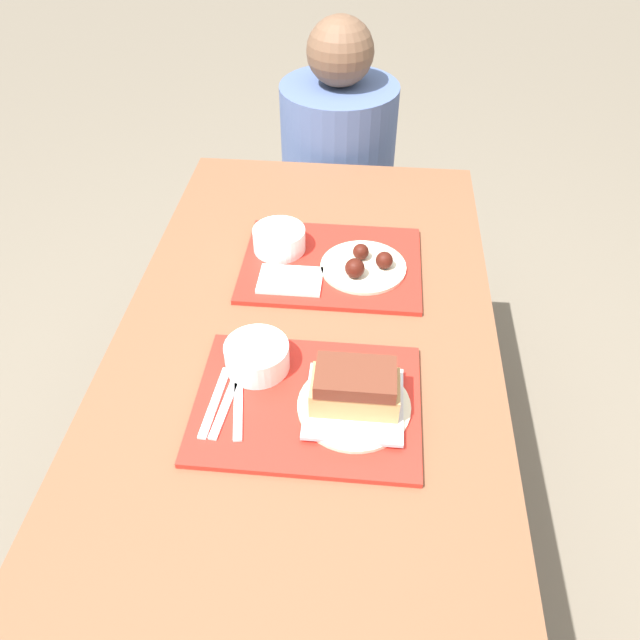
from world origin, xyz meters
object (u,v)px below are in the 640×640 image
(tray_far, at_px, (331,264))
(bowl_coleslaw_far, at_px, (279,238))
(tray_near, at_px, (307,403))
(person_seated_across, at_px, (340,143))
(bowl_coleslaw_near, at_px, (257,355))
(wings_plate_far, at_px, (364,265))
(brisket_sandwich_plate, at_px, (355,393))

(tray_far, distance_m, bowl_coleslaw_far, 0.14)
(tray_near, relative_size, person_seated_across, 0.63)
(person_seated_across, bearing_deg, tray_far, -87.59)
(tray_near, xyz_separation_m, tray_far, (0.01, 0.43, 0.00))
(bowl_coleslaw_near, height_order, bowl_coleslaw_far, same)
(bowl_coleslaw_far, xyz_separation_m, wings_plate_far, (0.21, -0.06, -0.02))
(wings_plate_far, bearing_deg, person_seated_across, 98.32)
(brisket_sandwich_plate, distance_m, person_seated_across, 1.16)
(bowl_coleslaw_far, height_order, wings_plate_far, bowl_coleslaw_far)
(person_seated_across, bearing_deg, wings_plate_far, -81.68)
(bowl_coleslaw_far, distance_m, wings_plate_far, 0.22)
(tray_near, relative_size, brisket_sandwich_plate, 2.00)
(tray_near, relative_size, bowl_coleslaw_near, 3.34)
(brisket_sandwich_plate, xyz_separation_m, bowl_coleslaw_far, (-0.21, 0.48, -0.01))
(tray_near, bearing_deg, person_seated_across, 91.00)
(bowl_coleslaw_near, height_order, brisket_sandwich_plate, brisket_sandwich_plate)
(brisket_sandwich_plate, height_order, bowl_coleslaw_far, brisket_sandwich_plate)
(tray_near, bearing_deg, wings_plate_far, 77.89)
(bowl_coleslaw_near, relative_size, bowl_coleslaw_far, 1.00)
(tray_near, bearing_deg, brisket_sandwich_plate, -4.31)
(tray_far, bearing_deg, bowl_coleslaw_near, -108.52)
(brisket_sandwich_plate, relative_size, wings_plate_far, 1.04)
(tray_far, xyz_separation_m, bowl_coleslaw_far, (-0.13, 0.04, 0.04))
(bowl_coleslaw_near, xyz_separation_m, wings_plate_far, (0.20, 0.33, -0.02))
(brisket_sandwich_plate, bearing_deg, bowl_coleslaw_far, 113.41)
(brisket_sandwich_plate, relative_size, bowl_coleslaw_far, 1.67)
(tray_far, height_order, brisket_sandwich_plate, brisket_sandwich_plate)
(wings_plate_far, height_order, person_seated_across, person_seated_across)
(person_seated_across, bearing_deg, tray_near, -89.00)
(bowl_coleslaw_far, xyz_separation_m, person_seated_across, (0.10, 0.68, -0.09))
(tray_far, relative_size, person_seated_across, 0.63)
(tray_near, relative_size, bowl_coleslaw_far, 3.34)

